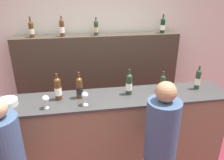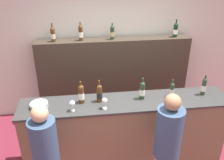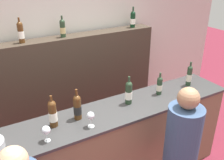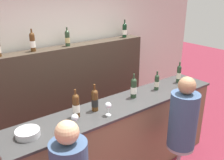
{
  "view_description": "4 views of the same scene",
  "coord_description": "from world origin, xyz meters",
  "px_view_note": "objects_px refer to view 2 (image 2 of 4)",
  "views": [
    {
      "loc": [
        -0.38,
        -2.12,
        2.34
      ],
      "look_at": [
        0.02,
        0.26,
        1.32
      ],
      "focal_mm": 35.0,
      "sensor_mm": 36.0,
      "label": 1
    },
    {
      "loc": [
        -0.58,
        -2.73,
        2.98
      ],
      "look_at": [
        -0.2,
        0.3,
        1.43
      ],
      "focal_mm": 40.0,
      "sensor_mm": 36.0,
      "label": 2
    },
    {
      "loc": [
        -1.15,
        -1.73,
        2.54
      ],
      "look_at": [
        0.04,
        0.34,
        1.41
      ],
      "focal_mm": 40.0,
      "sensor_mm": 36.0,
      "label": 3
    },
    {
      "loc": [
        -1.84,
        -1.94,
        2.49
      ],
      "look_at": [
        -0.2,
        0.2,
        1.47
      ],
      "focal_mm": 40.0,
      "sensor_mm": 36.0,
      "label": 4
    }
  ],
  "objects_px": {
    "wine_bottle_counter_4": "(204,86)",
    "guest_seated_left": "(44,141)",
    "wine_bottle_backbar_2": "(112,32)",
    "wine_glass_0": "(72,104)",
    "wine_bottle_backbar_3": "(176,30)",
    "wine_bottle_backbar_0": "(53,34)",
    "wine_bottle_counter_3": "(172,90)",
    "metal_bowl": "(39,105)",
    "guest_seated_right": "(169,130)",
    "wine_glass_1": "(105,101)",
    "wine_bottle_counter_2": "(142,90)",
    "wine_bottle_backbar_1": "(81,33)",
    "wine_bottle_counter_1": "(99,93)",
    "wine_bottle_counter_0": "(81,94)"
  },
  "relations": [
    {
      "from": "wine_bottle_backbar_2",
      "to": "wine_glass_1",
      "type": "distance_m",
      "value": 1.58
    },
    {
      "from": "metal_bowl",
      "to": "guest_seated_right",
      "type": "xyz_separation_m",
      "value": [
        1.64,
        -0.63,
        -0.1
      ]
    },
    {
      "from": "wine_bottle_backbar_0",
      "to": "metal_bowl",
      "type": "height_order",
      "value": "wine_bottle_backbar_0"
    },
    {
      "from": "wine_glass_0",
      "to": "wine_glass_1",
      "type": "xyz_separation_m",
      "value": [
        0.43,
        0.0,
        0.01
      ]
    },
    {
      "from": "wine_bottle_backbar_3",
      "to": "guest_seated_right",
      "type": "xyz_separation_m",
      "value": [
        -0.72,
        -1.96,
        -0.7
      ]
    },
    {
      "from": "wine_bottle_backbar_2",
      "to": "wine_glass_0",
      "type": "xyz_separation_m",
      "value": [
        -0.73,
        -1.47,
        -0.52
      ]
    },
    {
      "from": "wine_bottle_counter_2",
      "to": "wine_bottle_backbar_3",
      "type": "relative_size",
      "value": 1.03
    },
    {
      "from": "wine_bottle_counter_1",
      "to": "wine_glass_0",
      "type": "height_order",
      "value": "wine_bottle_counter_1"
    },
    {
      "from": "wine_bottle_backbar_2",
      "to": "guest_seated_left",
      "type": "relative_size",
      "value": 0.34
    },
    {
      "from": "metal_bowl",
      "to": "guest_seated_right",
      "type": "relative_size",
      "value": 0.27
    },
    {
      "from": "wine_bottle_counter_3",
      "to": "wine_bottle_backbar_2",
      "type": "xyz_separation_m",
      "value": [
        -0.72,
        1.27,
        0.52
      ]
    },
    {
      "from": "wine_bottle_counter_4",
      "to": "wine_bottle_backbar_1",
      "type": "relative_size",
      "value": 0.99
    },
    {
      "from": "wine_bottle_counter_3",
      "to": "guest_seated_left",
      "type": "distance_m",
      "value": 1.91
    },
    {
      "from": "wine_bottle_counter_1",
      "to": "wine_bottle_backbar_1",
      "type": "relative_size",
      "value": 1.03
    },
    {
      "from": "wine_bottle_backbar_2",
      "to": "wine_glass_1",
      "type": "relative_size",
      "value": 1.82
    },
    {
      "from": "wine_bottle_counter_2",
      "to": "wine_bottle_backbar_3",
      "type": "height_order",
      "value": "wine_bottle_backbar_3"
    },
    {
      "from": "metal_bowl",
      "to": "guest_seated_left",
      "type": "bearing_deg",
      "value": -79.12
    },
    {
      "from": "wine_bottle_backbar_3",
      "to": "wine_bottle_counter_2",
      "type": "bearing_deg",
      "value": -125.34
    },
    {
      "from": "wine_bottle_counter_1",
      "to": "wine_bottle_backbar_2",
      "type": "distance_m",
      "value": 1.41
    },
    {
      "from": "wine_bottle_counter_1",
      "to": "wine_glass_0",
      "type": "relative_size",
      "value": 2.16
    },
    {
      "from": "wine_bottle_counter_3",
      "to": "wine_bottle_backbar_3",
      "type": "bearing_deg",
      "value": 70.18
    },
    {
      "from": "wine_bottle_backbar_2",
      "to": "wine_bottle_backbar_3",
      "type": "xyz_separation_m",
      "value": [
        1.18,
        -0.0,
        0.0
      ]
    },
    {
      "from": "wine_bottle_backbar_3",
      "to": "wine_bottle_backbar_0",
      "type": "bearing_deg",
      "value": 180.0
    },
    {
      "from": "wine_bottle_backbar_2",
      "to": "guest_seated_right",
      "type": "relative_size",
      "value": 0.33
    },
    {
      "from": "wine_bottle_counter_3",
      "to": "wine_bottle_backbar_0",
      "type": "bearing_deg",
      "value": 144.07
    },
    {
      "from": "wine_glass_1",
      "to": "guest_seated_right",
      "type": "relative_size",
      "value": 0.18
    },
    {
      "from": "wine_bottle_counter_2",
      "to": "wine_bottle_backbar_0",
      "type": "relative_size",
      "value": 1.02
    },
    {
      "from": "metal_bowl",
      "to": "guest_seated_left",
      "type": "height_order",
      "value": "guest_seated_left"
    },
    {
      "from": "wine_glass_0",
      "to": "metal_bowl",
      "type": "bearing_deg",
      "value": 162.72
    },
    {
      "from": "wine_glass_0",
      "to": "wine_bottle_backbar_2",
      "type": "bearing_deg",
      "value": 63.68
    },
    {
      "from": "wine_bottle_counter_2",
      "to": "wine_bottle_counter_4",
      "type": "distance_m",
      "value": 0.93
    },
    {
      "from": "wine_bottle_backbar_2",
      "to": "guest_seated_right",
      "type": "height_order",
      "value": "wine_bottle_backbar_2"
    },
    {
      "from": "wine_bottle_backbar_1",
      "to": "wine_glass_0",
      "type": "relative_size",
      "value": 2.1
    },
    {
      "from": "wine_bottle_backbar_3",
      "to": "wine_glass_1",
      "type": "height_order",
      "value": "wine_bottle_backbar_3"
    },
    {
      "from": "wine_bottle_counter_2",
      "to": "guest_seated_left",
      "type": "height_order",
      "value": "guest_seated_left"
    },
    {
      "from": "wine_bottle_counter_4",
      "to": "wine_bottle_backbar_2",
      "type": "xyz_separation_m",
      "value": [
        -1.21,
        1.27,
        0.49
      ]
    },
    {
      "from": "wine_bottle_counter_1",
      "to": "wine_bottle_backbar_0",
      "type": "relative_size",
      "value": 1.03
    },
    {
      "from": "wine_bottle_counter_4",
      "to": "wine_bottle_backbar_2",
      "type": "relative_size",
      "value": 1.09
    },
    {
      "from": "guest_seated_left",
      "to": "wine_bottle_counter_0",
      "type": "bearing_deg",
      "value": 56.07
    },
    {
      "from": "wine_bottle_backbar_0",
      "to": "wine_glass_0",
      "type": "relative_size",
      "value": 2.1
    },
    {
      "from": "wine_bottle_counter_1",
      "to": "wine_bottle_backbar_3",
      "type": "bearing_deg",
      "value": 39.96
    },
    {
      "from": "wine_bottle_backbar_2",
      "to": "wine_bottle_counter_2",
      "type": "bearing_deg",
      "value": -77.97
    },
    {
      "from": "wine_bottle_backbar_0",
      "to": "wine_bottle_backbar_2",
      "type": "xyz_separation_m",
      "value": [
        1.04,
        0.0,
        -0.0
      ]
    },
    {
      "from": "wine_bottle_backbar_1",
      "to": "wine_glass_1",
      "type": "distance_m",
      "value": 1.58
    },
    {
      "from": "wine_bottle_counter_4",
      "to": "guest_seated_left",
      "type": "height_order",
      "value": "guest_seated_left"
    },
    {
      "from": "wine_bottle_backbar_1",
      "to": "wine_bottle_backbar_2",
      "type": "relative_size",
      "value": 1.1
    },
    {
      "from": "wine_bottle_counter_3",
      "to": "wine_bottle_backbar_2",
      "type": "relative_size",
      "value": 0.94
    },
    {
      "from": "wine_bottle_backbar_0",
      "to": "wine_bottle_backbar_2",
      "type": "height_order",
      "value": "wine_bottle_backbar_0"
    },
    {
      "from": "wine_bottle_counter_3",
      "to": "metal_bowl",
      "type": "xyz_separation_m",
      "value": [
        -1.9,
        -0.05,
        -0.08
      ]
    },
    {
      "from": "wine_bottle_backbar_3",
      "to": "guest_seated_left",
      "type": "distance_m",
      "value": 3.06
    }
  ]
}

